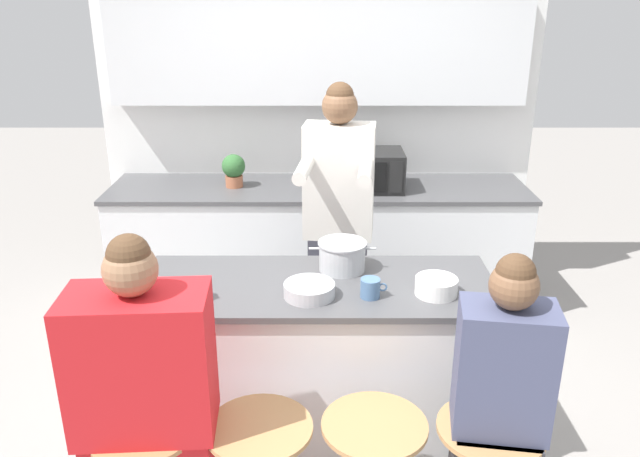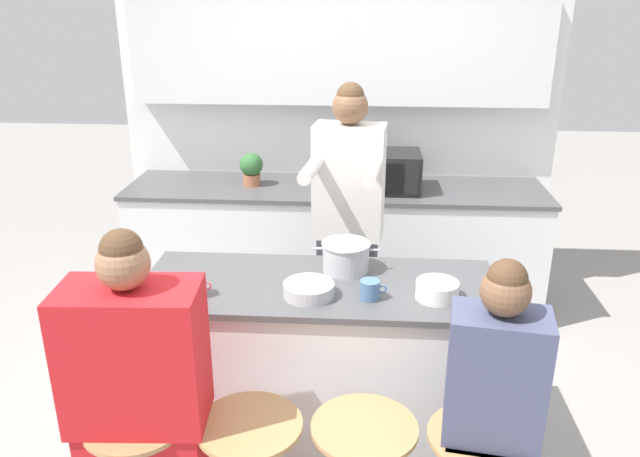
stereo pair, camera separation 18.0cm
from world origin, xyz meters
TOP-DOWN VIEW (x-y plane):
  - ground_plane at (0.00, 0.00)m, footprint 16.00×16.00m
  - wall_back at (0.00, 1.89)m, footprint 3.15×0.22m
  - back_counter at (0.00, 1.57)m, footprint 2.92×0.68m
  - kitchen_island at (0.00, 0.00)m, footprint 1.66×0.66m
  - person_cooking at (0.11, 0.67)m, footprint 0.44×0.61m
  - person_wrapped_blanket at (-0.64, -0.66)m, footprint 0.53×0.32m
  - person_seated_near at (0.69, -0.66)m, footprint 0.38×0.31m
  - cooking_pot at (0.12, 0.16)m, footprint 0.32×0.24m
  - fruit_bowl at (-0.04, -0.13)m, footprint 0.23×0.23m
  - mixing_bowl_steel at (0.53, -0.11)m, footprint 0.19×0.19m
  - coffee_cup_near at (-0.54, -0.16)m, footprint 0.12×0.09m
  - coffee_cup_far at (0.24, -0.14)m, footprint 0.12×0.09m
  - banana_bunch at (-0.73, -0.13)m, footprint 0.16×0.12m
  - microwave at (0.35, 1.52)m, footprint 0.46×0.36m
  - potted_plant at (-0.59, 1.57)m, footprint 0.16×0.16m

SIDE VIEW (x-z plane):
  - ground_plane at x=0.00m, z-range 0.00..0.00m
  - back_counter at x=0.00m, z-range 0.00..0.92m
  - kitchen_island at x=0.00m, z-range 0.01..0.93m
  - person_seated_near at x=0.69m, z-range -0.06..1.30m
  - person_wrapped_blanket at x=-0.64m, z-range -0.05..1.39m
  - person_cooking at x=0.11m, z-range 0.00..1.76m
  - banana_bunch at x=-0.73m, z-range 0.92..0.97m
  - fruit_bowl at x=-0.04m, z-range 0.92..0.99m
  - mixing_bowl_steel at x=0.53m, z-range 0.92..1.00m
  - coffee_cup_far at x=0.24m, z-range 0.92..1.01m
  - coffee_cup_near at x=-0.54m, z-range 0.92..1.02m
  - cooking_pot at x=0.12m, z-range 0.92..1.07m
  - potted_plant at x=-0.59m, z-range 0.93..1.16m
  - microwave at x=0.35m, z-range 0.92..1.18m
  - wall_back at x=0.00m, z-range 0.19..2.89m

